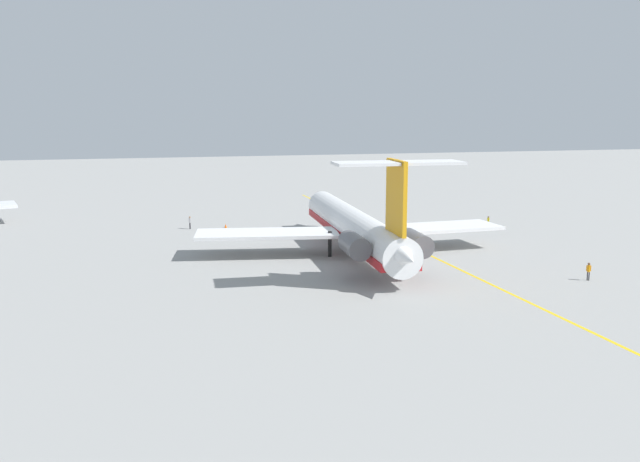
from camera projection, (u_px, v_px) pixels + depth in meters
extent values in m
plane|color=gray|center=(438.00, 249.00, 81.19)|extent=(332.88, 332.88, 0.00)
cylinder|color=white|center=(354.00, 226.00, 78.51)|extent=(36.04, 6.06, 3.83)
cone|color=white|center=(322.00, 205.00, 95.81)|extent=(4.21, 3.92, 3.67)
cone|color=white|center=(403.00, 255.00, 61.14)|extent=(5.77, 3.60, 3.25)
cube|color=#B2191E|center=(354.00, 233.00, 78.66)|extent=(35.25, 6.09, 0.84)
cube|color=white|center=(267.00, 234.00, 77.46)|extent=(8.55, 16.72, 0.38)
cube|color=white|center=(433.00, 228.00, 81.33)|extent=(6.65, 16.18, 0.38)
cylinder|color=#515156|center=(354.00, 245.00, 65.93)|extent=(4.91, 2.51, 2.22)
cube|color=white|center=(361.00, 245.00, 66.06)|extent=(2.94, 1.40, 0.46)
cylinder|color=#515156|center=(415.00, 243.00, 67.14)|extent=(4.91, 2.51, 2.22)
cube|color=white|center=(409.00, 243.00, 67.01)|extent=(2.94, 1.40, 0.46)
cube|color=orange|center=(396.00, 197.00, 62.58)|extent=(5.20, 0.71, 6.78)
cube|color=white|center=(365.00, 164.00, 61.04)|extent=(3.93, 5.79, 0.27)
cube|color=white|center=(431.00, 162.00, 62.24)|extent=(3.93, 5.79, 0.27)
cylinder|color=black|center=(333.00, 225.00, 89.39)|extent=(0.42, 0.42, 2.90)
cylinder|color=black|center=(330.00, 244.00, 77.06)|extent=(0.42, 0.42, 2.90)
cylinder|color=black|center=(382.00, 242.00, 78.26)|extent=(0.42, 0.42, 2.90)
cylinder|color=black|center=(190.00, 226.00, 95.03)|extent=(0.10, 0.10, 0.84)
cylinder|color=black|center=(190.00, 226.00, 94.89)|extent=(0.10, 0.10, 0.84)
cylinder|color=gray|center=(190.00, 221.00, 94.83)|extent=(0.28, 0.28, 0.66)
sphere|color=#8C6647|center=(190.00, 217.00, 94.74)|extent=(0.26, 0.26, 0.26)
cylinder|color=gray|center=(190.00, 220.00, 94.99)|extent=(0.08, 0.08, 0.57)
cylinder|color=gray|center=(189.00, 221.00, 94.65)|extent=(0.08, 0.08, 0.57)
cylinder|color=black|center=(587.00, 276.00, 66.51)|extent=(0.10, 0.10, 0.84)
cylinder|color=black|center=(589.00, 276.00, 66.47)|extent=(0.10, 0.10, 0.84)
cylinder|color=orange|center=(589.00, 269.00, 66.35)|extent=(0.28, 0.28, 0.67)
sphere|color=brown|center=(589.00, 264.00, 66.27)|extent=(0.26, 0.26, 0.26)
cylinder|color=orange|center=(587.00, 268.00, 66.40)|extent=(0.08, 0.08, 0.57)
cylinder|color=orange|center=(591.00, 268.00, 66.30)|extent=(0.08, 0.08, 0.57)
cylinder|color=black|center=(488.00, 225.00, 95.86)|extent=(0.10, 0.10, 0.78)
cylinder|color=black|center=(488.00, 225.00, 95.98)|extent=(0.10, 0.10, 0.78)
cylinder|color=yellow|center=(488.00, 220.00, 95.79)|extent=(0.26, 0.26, 0.62)
sphere|color=brown|center=(488.00, 217.00, 95.72)|extent=(0.24, 0.24, 0.24)
cylinder|color=yellow|center=(489.00, 220.00, 95.64)|extent=(0.07, 0.07, 0.52)
cylinder|color=yellow|center=(487.00, 220.00, 95.94)|extent=(0.07, 0.07, 0.52)
cone|color=#EA590F|center=(226.00, 226.00, 95.89)|extent=(0.40, 0.40, 0.55)
cube|color=gold|center=(418.00, 250.00, 81.10)|extent=(108.68, 2.07, 0.01)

